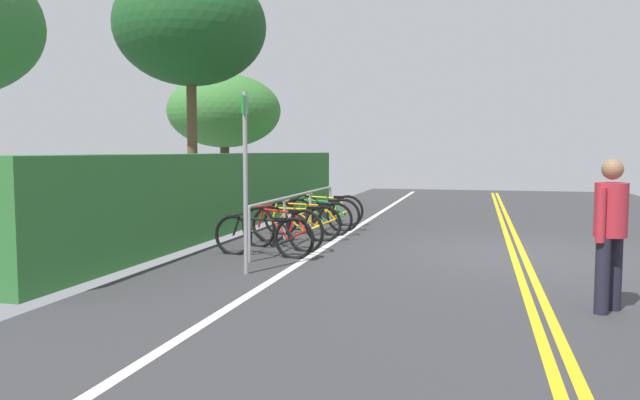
# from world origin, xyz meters

# --- Properties ---
(ground_plane) EXTENTS (32.86, 10.20, 0.05)m
(ground_plane) POSITION_xyz_m (0.00, 0.00, -0.03)
(ground_plane) COLOR #353538
(centre_line_yellow_inner) EXTENTS (29.58, 0.10, 0.00)m
(centre_line_yellow_inner) POSITION_xyz_m (0.00, -0.08, 0.00)
(centre_line_yellow_inner) COLOR gold
(centre_line_yellow_inner) RESTS_ON ground_plane
(centre_line_yellow_outer) EXTENTS (29.58, 0.10, 0.00)m
(centre_line_yellow_outer) POSITION_xyz_m (0.00, 0.08, 0.00)
(centre_line_yellow_outer) COLOR gold
(centre_line_yellow_outer) RESTS_ON ground_plane
(bike_lane_stripe_white) EXTENTS (29.58, 0.12, 0.00)m
(bike_lane_stripe_white) POSITION_xyz_m (0.00, 3.16, 0.00)
(bike_lane_stripe_white) COLOR white
(bike_lane_stripe_white) RESTS_ON ground_plane
(bike_rack) EXTENTS (5.20, 0.05, 0.85)m
(bike_rack) POSITION_xyz_m (0.89, 3.92, 0.64)
(bike_rack) COLOR #9EA0A5
(bike_rack) RESTS_ON ground_plane
(bicycle_0) EXTENTS (0.46, 1.71, 0.69)m
(bicycle_0) POSITION_xyz_m (-1.17, 3.88, 0.32)
(bicycle_0) COLOR black
(bicycle_0) RESTS_ON ground_plane
(bicycle_1) EXTENTS (0.64, 1.63, 0.75)m
(bicycle_1) POSITION_xyz_m (-0.43, 3.82, 0.35)
(bicycle_1) COLOR black
(bicycle_1) RESTS_ON ground_plane
(bicycle_2) EXTENTS (0.59, 1.58, 0.71)m
(bicycle_2) POSITION_xyz_m (0.48, 3.82, 0.33)
(bicycle_2) COLOR black
(bicycle_2) RESTS_ON ground_plane
(bicycle_3) EXTENTS (0.46, 1.76, 0.71)m
(bicycle_3) POSITION_xyz_m (1.34, 3.85, 0.33)
(bicycle_3) COLOR black
(bicycle_3) RESTS_ON ground_plane
(bicycle_4) EXTENTS (0.46, 1.66, 0.72)m
(bicycle_4) POSITION_xyz_m (2.07, 3.79, 0.34)
(bicycle_4) COLOR black
(bicycle_4) RESTS_ON ground_plane
(bicycle_5) EXTENTS (0.46, 1.66, 0.73)m
(bicycle_5) POSITION_xyz_m (2.99, 3.89, 0.34)
(bicycle_5) COLOR black
(bicycle_5) RESTS_ON ground_plane
(pedestrian) EXTENTS (0.41, 0.33, 1.57)m
(pedestrian) POSITION_xyz_m (-3.43, -0.67, 0.89)
(pedestrian) COLOR #1E1E2D
(pedestrian) RESTS_ON ground_plane
(sign_post_near) EXTENTS (0.36, 0.10, 2.43)m
(sign_post_near) POSITION_xyz_m (-2.51, 3.64, 1.45)
(sign_post_near) COLOR gray
(sign_post_near) RESTS_ON ground_plane
(hedge_backdrop) EXTENTS (14.15, 1.10, 1.59)m
(hedge_backdrop) POSITION_xyz_m (2.39, 5.95, 0.80)
(hedge_backdrop) COLOR #2D6B30
(hedge_backdrop) RESTS_ON ground_plane
(tree_mid) EXTENTS (3.29, 3.29, 5.62)m
(tree_mid) POSITION_xyz_m (2.27, 6.76, 4.33)
(tree_mid) COLOR brown
(tree_mid) RESTS_ON ground_plane
(tree_far_right) EXTENTS (3.40, 3.40, 3.96)m
(tree_far_right) POSITION_xyz_m (7.14, 8.09, 2.84)
(tree_far_right) COLOR #473323
(tree_far_right) RESTS_ON ground_plane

